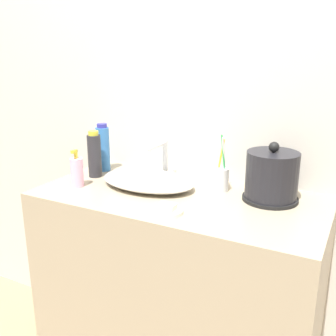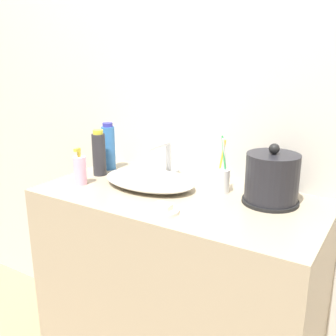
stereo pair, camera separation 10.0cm
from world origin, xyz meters
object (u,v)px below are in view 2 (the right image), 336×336
at_px(faucet, 167,157).
at_px(electric_kettle, 272,180).
at_px(mouthwash_bottle, 99,154).
at_px(shampoo_bottle, 109,147).
at_px(lotion_bottle, 80,170).
at_px(toothbrush_cup, 222,179).

distance_m(faucet, electric_kettle, 0.46).
bearing_deg(mouthwash_bottle, shampoo_bottle, 103.86).
bearing_deg(shampoo_bottle, lotion_bottle, -80.22).
height_order(faucet, shampoo_bottle, shampoo_bottle).
relative_size(electric_kettle, lotion_bottle, 1.43).
xyz_separation_m(electric_kettle, shampoo_bottle, (-0.76, 0.02, 0.02)).
bearing_deg(mouthwash_bottle, electric_kettle, 5.23).
bearing_deg(faucet, shampoo_bottle, -176.63).
xyz_separation_m(faucet, electric_kettle, (0.46, -0.04, -0.01)).
distance_m(faucet, mouthwash_bottle, 0.30).
bearing_deg(lotion_bottle, electric_kettle, 15.82).
relative_size(toothbrush_cup, lotion_bottle, 1.48).
bearing_deg(lotion_bottle, mouthwash_bottle, 97.01).
relative_size(electric_kettle, toothbrush_cup, 0.96).
xyz_separation_m(lotion_bottle, shampoo_bottle, (-0.04, 0.23, 0.04)).
bearing_deg(shampoo_bottle, electric_kettle, -1.76).
relative_size(faucet, mouthwash_bottle, 0.85).
height_order(toothbrush_cup, mouthwash_bottle, toothbrush_cup).
distance_m(lotion_bottle, shampoo_bottle, 0.23).
distance_m(lotion_bottle, mouthwash_bottle, 0.14).
xyz_separation_m(faucet, mouthwash_bottle, (-0.28, -0.11, -0.00)).
distance_m(faucet, shampoo_bottle, 0.30).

